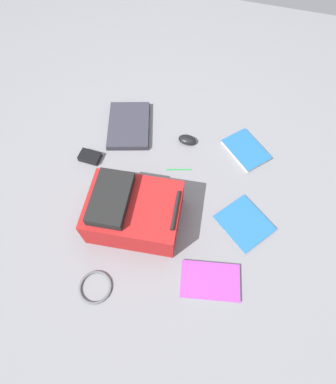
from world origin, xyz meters
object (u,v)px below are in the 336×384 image
book_red (210,281)px  pen_black (179,169)px  book_comic (246,150)px  book_blue (244,223)px  cable_coil (95,287)px  power_brick (90,157)px  laptop (129,125)px  backpack (133,211)px  computer_mouse (187,140)px

book_red → pen_black: book_red is taller
book_comic → book_blue: size_ratio=0.93×
cable_coil → power_brick: power_brick is taller
pen_black → laptop: bearing=-120.0°
book_blue → cable_coil: 0.75m
backpack → power_brick: size_ratio=3.98×
book_comic → book_red: size_ratio=1.02×
laptop → book_comic: (-0.02, 0.67, -0.00)m
book_comic → pen_black: book_comic is taller
book_comic → laptop: bearing=-88.6°
backpack → book_blue: (-0.13, 0.51, -0.09)m
book_blue → pen_black: 0.44m
backpack → book_comic: 0.72m
cable_coil → book_blue: bearing=129.8°
book_red → book_blue: size_ratio=0.92×
computer_mouse → pen_black: computer_mouse is taller
book_blue → computer_mouse: 0.56m
book_comic → backpack: bearing=-39.0°
laptop → book_red: bearing=41.1°
laptop → computer_mouse: (0.01, 0.35, 0.00)m
backpack → book_red: size_ratio=1.56×
computer_mouse → pen_black: bearing=2.1°
laptop → book_comic: bearing=91.4°
cable_coil → book_red: bearing=109.0°
power_brick → cable_coil: bearing=24.8°
computer_mouse → book_comic: bearing=96.4°
power_brick → backpack: bearing=51.5°
backpack → pen_black: backpack is taller
laptop → computer_mouse: computer_mouse is taller
pen_black → book_red: bearing=28.4°
laptop → pen_black: 0.40m
laptop → cable_coil: size_ratio=2.66×
book_blue → pen_black: size_ratio=2.33×
book_comic → book_blue: (0.43, 0.06, -0.01)m
computer_mouse → pen_black: (0.19, 0.00, -0.02)m
book_comic → computer_mouse: bearing=-85.0°
power_brick → pen_black: size_ratio=0.84×
book_red → power_brick: power_brick is taller
power_brick → pen_black: power_brick is taller
book_comic → cable_coil: size_ratio=2.00×
book_comic → book_red: book_comic is taller
laptop → cable_coil: (0.89, 0.16, -0.01)m
power_brick → book_comic: bearing=109.3°
backpack → book_red: 0.46m
book_comic → cable_coil: 1.04m
computer_mouse → book_blue: bearing=45.4°
backpack → cable_coil: 0.37m
book_red → power_brick: 0.89m
backpack → book_comic: (-0.56, 0.45, -0.09)m
backpack → computer_mouse: size_ratio=4.44×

